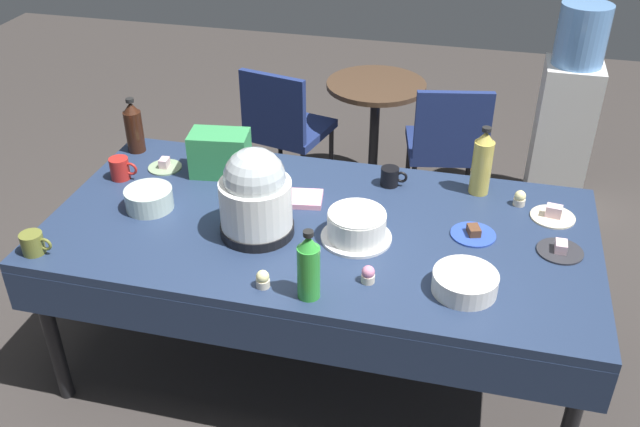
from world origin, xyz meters
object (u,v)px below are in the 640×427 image
(soda_bottle_ginger_ale, at_px, (482,163))
(water_cooler, at_px, (566,115))
(potluck_table, at_px, (320,236))
(coffee_mug_red, at_px, (120,168))
(glass_salad_bowl, at_px, (149,199))
(dessert_plate_sage, at_px, (165,166))
(coffee_mug_olive, at_px, (33,243))
(soda_carton, at_px, (220,153))
(frosted_layer_cake, at_px, (357,226))
(cupcake_lemon, at_px, (368,275))
(dessert_plate_charcoal, at_px, (560,250))
(soda_bottle_cola, at_px, (134,127))
(maroon_chair_right, at_px, (447,142))
(dessert_plate_cobalt, at_px, (473,233))
(soda_bottle_lime_soda, at_px, (309,267))
(dessert_plate_cream, at_px, (553,215))
(cupcake_vanilla, at_px, (520,198))
(round_cafe_table, at_px, (375,117))
(ceramic_snack_bowl, at_px, (465,282))
(coffee_mug_black, at_px, (390,177))
(slow_cooker, at_px, (255,196))
(maroon_chair_left, at_px, (284,124))
(cupcake_rose, at_px, (263,279))

(soda_bottle_ginger_ale, height_order, water_cooler, water_cooler)
(potluck_table, xyz_separation_m, coffee_mug_red, (-0.96, 0.15, 0.11))
(glass_salad_bowl, relative_size, dessert_plate_sage, 1.30)
(coffee_mug_red, bearing_deg, coffee_mug_olive, -94.78)
(soda_carton, bearing_deg, frosted_layer_cake, -35.90)
(cupcake_lemon, xyz_separation_m, coffee_mug_red, (-1.21, 0.48, 0.02))
(dessert_plate_charcoal, height_order, coffee_mug_olive, coffee_mug_olive)
(soda_bottle_cola, distance_m, coffee_mug_red, 0.28)
(potluck_table, relative_size, soda_carton, 8.46)
(frosted_layer_cake, relative_size, dessert_plate_charcoal, 1.59)
(coffee_mug_olive, bearing_deg, soda_bottle_cola, 90.32)
(soda_bottle_cola, height_order, maroon_chair_right, soda_bottle_cola)
(soda_bottle_cola, bearing_deg, soda_carton, -13.29)
(maroon_chair_right, bearing_deg, dessert_plate_cobalt, -81.74)
(soda_bottle_lime_soda, bearing_deg, dessert_plate_cream, 40.62)
(cupcake_vanilla, xyz_separation_m, coffee_mug_olive, (-1.79, -0.80, 0.01))
(soda_bottle_ginger_ale, xyz_separation_m, round_cafe_table, (-0.66, 1.21, -0.40))
(ceramic_snack_bowl, distance_m, coffee_mug_black, 0.77)
(slow_cooker, xyz_separation_m, soda_bottle_cola, (-0.79, 0.54, -0.05))
(coffee_mug_black, bearing_deg, maroon_chair_left, 127.95)
(glass_salad_bowl, relative_size, soda_bottle_ginger_ale, 0.64)
(soda_bottle_cola, bearing_deg, coffee_mug_black, -1.72)
(dessert_plate_sage, xyz_separation_m, cupcake_lemon, (1.07, -0.61, 0.02))
(potluck_table, relative_size, cupcake_rose, 32.59)
(cupcake_vanilla, bearing_deg, cupcake_lemon, -128.03)
(slow_cooker, xyz_separation_m, coffee_mug_black, (0.45, 0.50, -0.13))
(cupcake_lemon, relative_size, soda_bottle_cola, 0.25)
(cupcake_vanilla, xyz_separation_m, coffee_mug_red, (-1.74, -0.19, 0.02))
(soda_carton, bearing_deg, cupcake_vanilla, -6.19)
(potluck_table, relative_size, coffee_mug_black, 18.49)
(water_cooler, bearing_deg, cupcake_lemon, -111.63)
(coffee_mug_red, bearing_deg, dessert_plate_charcoal, -3.71)
(frosted_layer_cake, height_order, cupcake_vanilla, frosted_layer_cake)
(dessert_plate_charcoal, distance_m, water_cooler, 1.70)
(frosted_layer_cake, bearing_deg, soda_bottle_lime_soda, -103.41)
(glass_salad_bowl, bearing_deg, round_cafe_table, 68.04)
(round_cafe_table, bearing_deg, coffee_mug_black, -77.45)
(dessert_plate_charcoal, bearing_deg, soda_bottle_ginger_ale, 130.51)
(potluck_table, distance_m, cupcake_rose, 0.46)
(potluck_table, distance_m, round_cafe_table, 1.63)
(soda_bottle_cola, relative_size, coffee_mug_black, 2.27)
(cupcake_vanilla, bearing_deg, soda_bottle_lime_soda, -131.73)
(coffee_mug_olive, bearing_deg, ceramic_snack_bowl, 5.54)
(dessert_plate_cobalt, height_order, water_cooler, water_cooler)
(potluck_table, xyz_separation_m, coffee_mug_black, (0.23, 0.38, 0.10))
(dessert_plate_cobalt, distance_m, coffee_mug_red, 1.57)
(cupcake_rose, relative_size, coffee_mug_red, 0.52)
(dessert_plate_cobalt, distance_m, soda_bottle_ginger_ale, 0.37)
(dessert_plate_charcoal, bearing_deg, maroon_chair_left, 137.70)
(frosted_layer_cake, bearing_deg, slow_cooker, -172.49)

